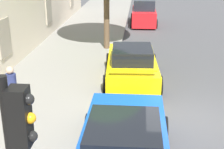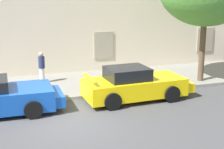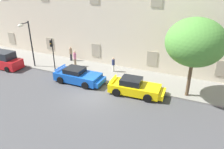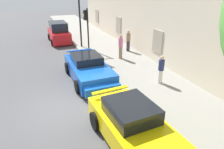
% 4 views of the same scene
% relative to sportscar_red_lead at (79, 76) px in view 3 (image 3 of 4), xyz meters
% --- Properties ---
extents(ground_plane, '(80.00, 80.00, 0.00)m').
position_rel_sportscar_red_lead_xyz_m(ground_plane, '(2.40, -1.78, -0.62)').
color(ground_plane, '#444447').
extents(sidewalk, '(60.00, 4.38, 0.14)m').
position_rel_sportscar_red_lead_xyz_m(sidewalk, '(2.40, 2.90, -0.55)').
color(sidewalk, gray).
rests_on(sidewalk, ground).
extents(building_facade, '(41.14, 5.24, 12.83)m').
position_rel_sportscar_red_lead_xyz_m(building_facade, '(2.40, 7.46, 5.81)').
color(building_facade, beige).
rests_on(building_facade, ground).
extents(sportscar_red_lead, '(4.81, 2.20, 1.39)m').
position_rel_sportscar_red_lead_xyz_m(sportscar_red_lead, '(0.00, 0.00, 0.00)').
color(sportscar_red_lead, '#144CB2').
rests_on(sportscar_red_lead, ground).
extents(sportscar_yellow_flank, '(4.81, 2.27, 1.45)m').
position_rel_sportscar_red_lead_xyz_m(sportscar_yellow_flank, '(5.71, 0.01, 0.02)').
color(sportscar_yellow_flank, yellow).
rests_on(sportscar_yellow_flank, ground).
extents(hatchback_parked, '(4.00, 1.90, 1.90)m').
position_rel_sportscar_red_lead_xyz_m(hatchback_parked, '(-9.55, -0.29, 0.23)').
color(hatchback_parked, red).
rests_on(hatchback_parked, ground).
extents(tree_near_kerb, '(4.55, 4.55, 6.50)m').
position_rel_sportscar_red_lead_xyz_m(tree_near_kerb, '(9.75, 1.41, 4.13)').
color(tree_near_kerb, brown).
rests_on(tree_near_kerb, sidewalk).
extents(traffic_light, '(0.22, 0.36, 3.49)m').
position_rel_sportscar_red_lead_xyz_m(traffic_light, '(-3.72, 0.97, 1.91)').
color(traffic_light, black).
rests_on(traffic_light, sidewalk).
extents(street_lamp, '(0.44, 1.42, 5.02)m').
position_rel_sportscar_red_lead_xyz_m(street_lamp, '(-6.66, 0.74, 3.04)').
color(street_lamp, black).
rests_on(street_lamp, sidewalk).
extents(pedestrian_admiring, '(0.46, 0.46, 1.76)m').
position_rel_sportscar_red_lead_xyz_m(pedestrian_admiring, '(-2.49, 3.07, 0.43)').
color(pedestrian_admiring, '#8C7259').
rests_on(pedestrian_admiring, sidewalk).
extents(pedestrian_strolling, '(0.43, 0.43, 1.56)m').
position_rel_sportscar_red_lead_xyz_m(pedestrian_strolling, '(2.03, 3.42, 0.33)').
color(pedestrian_strolling, silver).
rests_on(pedestrian_strolling, sidewalk).
extents(pedestrian_bystander, '(0.48, 0.48, 1.70)m').
position_rel_sportscar_red_lead_xyz_m(pedestrian_bystander, '(-3.93, 4.39, 0.39)').
color(pedestrian_bystander, '#333338').
rests_on(pedestrian_bystander, sidewalk).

